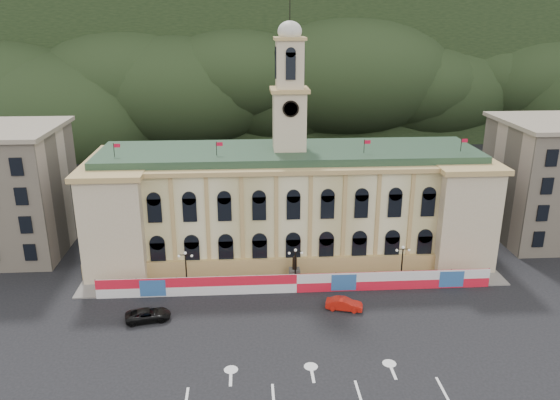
{
  "coord_description": "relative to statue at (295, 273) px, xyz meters",
  "views": [
    {
      "loc": [
        -6.06,
        -46.61,
        33.5
      ],
      "look_at": [
        -1.92,
        18.0,
        11.43
      ],
      "focal_mm": 35.0,
      "sensor_mm": 36.0,
      "label": 1
    }
  ],
  "objects": [
    {
      "name": "hoarding_fence",
      "position": [
        0.06,
        -2.93,
        0.06
      ],
      "size": [
        50.0,
        0.44,
        2.5
      ],
      "color": "red",
      "rests_on": "ground"
    },
    {
      "name": "lamp_center",
      "position": [
        0.0,
        -1.0,
        1.89
      ],
      "size": [
        1.96,
        0.44,
        5.15
      ],
      "color": "black",
      "rests_on": "ground"
    },
    {
      "name": "red_sedan",
      "position": [
        5.27,
        -7.62,
        -0.47
      ],
      "size": [
        3.63,
        5.11,
        1.44
      ],
      "primitive_type": "imported",
      "rotation": [
        0.0,
        0.0,
        1.32
      ],
      "color": "red",
      "rests_on": "ground"
    },
    {
      "name": "lamp_right",
      "position": [
        14.0,
        -1.0,
        1.89
      ],
      "size": [
        1.96,
        0.44,
        5.15
      ],
      "color": "black",
      "rests_on": "ground"
    },
    {
      "name": "city_hall",
      "position": [
        0.0,
        9.63,
        6.66
      ],
      "size": [
        56.2,
        17.6,
        37.1
      ],
      "color": "beige",
      "rests_on": "ground"
    },
    {
      "name": "hill_ridge",
      "position": [
        0.03,
        103.99,
        18.3
      ],
      "size": [
        230.0,
        80.0,
        64.0
      ],
      "color": "black",
      "rests_on": "ground"
    },
    {
      "name": "ground",
      "position": [
        0.0,
        -18.0,
        -1.19
      ],
      "size": [
        260.0,
        260.0,
        0.0
      ],
      "primitive_type": "plane",
      "color": "black",
      "rests_on": "ground"
    },
    {
      "name": "lamp_left",
      "position": [
        -14.0,
        -1.0,
        1.89
      ],
      "size": [
        1.96,
        0.44,
        5.15
      ],
      "color": "black",
      "rests_on": "ground"
    },
    {
      "name": "lane_markings",
      "position": [
        0.0,
        -23.0,
        -1.18
      ],
      "size": [
        26.0,
        10.0,
        0.02
      ],
      "primitive_type": null,
      "color": "white",
      "rests_on": "ground"
    },
    {
      "name": "pavement",
      "position": [
        0.0,
        -0.25,
        -1.11
      ],
      "size": [
        56.0,
        5.5,
        0.16
      ],
      "primitive_type": "cube",
      "color": "slate",
      "rests_on": "ground"
    },
    {
      "name": "black_suv",
      "position": [
        -17.72,
        -8.59,
        -0.47
      ],
      "size": [
        4.26,
        6.01,
        1.43
      ],
      "primitive_type": "imported",
      "rotation": [
        0.0,
        0.0,
        1.76
      ],
      "color": "black",
      "rests_on": "ground"
    },
    {
      "name": "statue",
      "position": [
        0.0,
        0.0,
        0.0
      ],
      "size": [
        1.4,
        1.4,
        3.72
      ],
      "color": "#595651",
      "rests_on": "ground"
    }
  ]
}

